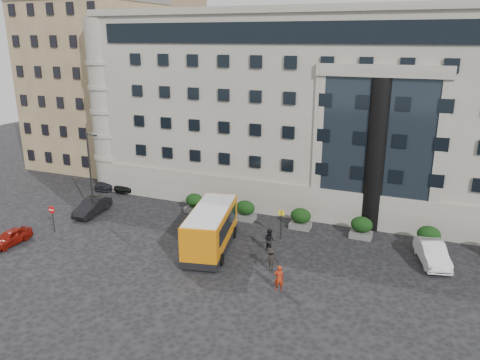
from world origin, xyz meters
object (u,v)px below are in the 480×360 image
Objects in this scene: minibus at (211,227)px; red_truck at (138,159)px; bus_stop_sign at (281,219)px; parked_car_a at (10,237)px; pedestrian_a at (279,278)px; pedestrian_c at (271,259)px; hedge_a at (195,203)px; parked_car_b at (92,207)px; hedge_c at (301,218)px; hedge_d at (361,227)px; white_taxi at (432,253)px; hedge_b at (245,210)px; hedge_e at (428,237)px; parked_car_d at (132,183)px; no_entry_sign at (52,214)px; street_lamp at (91,172)px; pedestrian_b at (269,240)px; parked_car_c at (113,180)px.

minibus is 1.52× the size of red_truck.
parked_car_a is (-19.83, -9.38, -1.12)m from bus_stop_sign.
pedestrian_a is 1.04× the size of pedestrian_c.
parked_car_b is (-8.68, -4.19, -0.18)m from hedge_a.
hedge_c is 0.73× the size of bus_stop_sign.
parked_car_a is at bearing -154.84° from hedge_d.
parked_car_a is 0.75× the size of white_taxi.
hedge_a is 9.64m from parked_car_b.
minibus reaches higher than pedestrian_c.
hedge_b is 1.00× the size of hedge_e.
pedestrian_c reaches higher than parked_car_b.
hedge_a and hedge_b have the same top height.
parked_car_d is (-30.61, 3.78, -0.25)m from hedge_e.
white_taxi is 12.04m from pedestrian_c.
no_entry_sign reaches higher than pedestrian_a.
pedestrian_c is (18.47, -3.53, -3.49)m from street_lamp.
hedge_c is 0.79× the size of no_entry_sign.
hedge_a is 8.47m from minibus.
parked_car_d is 2.68× the size of pedestrian_a.
hedge_b is 12.68m from pedestrian_a.
pedestrian_b is (19.71, 6.81, 0.32)m from parked_car_a.
red_truck is (-23.96, 10.59, 0.51)m from hedge_c.
hedge_a is 15.97m from parked_car_a.
parked_car_c is (-1.98, 15.89, 0.14)m from parked_car_a.
street_lamp reaches higher than pedestrian_b.
hedge_a and hedge_d have the same top height.
parked_car_d is (-25.41, 3.78, -0.25)m from hedge_d.
parked_car_c is 2.50m from parked_car_d.
no_entry_sign is 14.17m from minibus.
no_entry_sign is at bearing -160.24° from hedge_d.
parked_car_c is at bearing 153.32° from white_taxi.
hedge_c reaches higher than parked_car_d.
hedge_d is 1.00× the size of hedge_e.
hedge_c is 21.33m from no_entry_sign.
red_truck is 7.02m from parked_car_c.
white_taxi is at bearing -141.94° from pedestrian_b.
no_entry_sign reaches higher than pedestrian_b.
pedestrian_a is (11.91, -10.76, -0.02)m from hedge_a.
pedestrian_a is (20.60, -6.57, 0.16)m from parked_car_b.
street_lamp is 10.23m from parked_car_c.
hedge_c is at bearing 24.49° from no_entry_sign.
no_entry_sign is at bearing 69.12° from parked_car_a.
bus_stop_sign is at bearing -96.37° from pedestrian_a.
parked_car_b is 2.49× the size of pedestrian_a.
red_truck is 1.21× the size of parked_car_b.
no_entry_sign is 0.42× the size of red_truck.
pedestrian_a is at bearing -36.95° from parked_car_d.
hedge_a is 12.86m from parked_car_c.
bus_stop_sign is 0.56× the size of parked_car_b.
bus_stop_sign is 0.30× the size of minibus.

